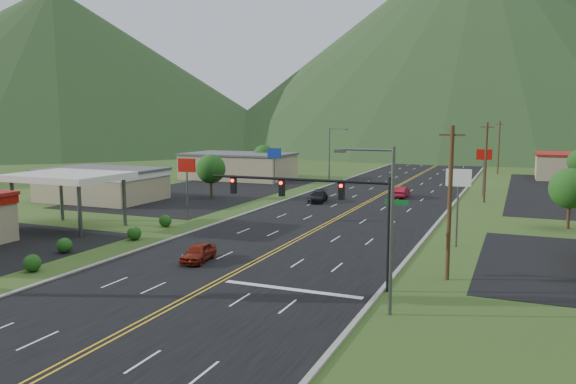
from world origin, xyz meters
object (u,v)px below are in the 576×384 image
at_px(gas_canopy, 69,178).
at_px(car_dark_mid, 318,197).
at_px(traffic_signal, 326,201).
at_px(car_red_near, 198,253).
at_px(car_red_far, 401,192).
at_px(streetlight_west, 331,151).
at_px(streetlight_east, 386,219).

xyz_separation_m(gas_canopy, car_dark_mid, (16.23, 25.00, -4.19)).
height_order(traffic_signal, car_red_near, traffic_signal).
distance_m(traffic_signal, car_red_far, 41.50).
distance_m(streetlight_west, car_red_near, 55.04).
distance_m(streetlight_west, car_dark_mid, 24.17).
bearing_deg(gas_canopy, traffic_signal, -15.70).
bearing_deg(car_dark_mid, gas_canopy, -131.26).
xyz_separation_m(streetlight_east, gas_canopy, (-33.18, 12.00, -0.31)).
xyz_separation_m(streetlight_east, car_dark_mid, (-16.95, 37.00, -4.50)).
height_order(streetlight_east, car_red_near, streetlight_east).
bearing_deg(car_red_far, gas_canopy, 53.36).
height_order(streetlight_east, gas_canopy, streetlight_east).
distance_m(streetlight_east, car_dark_mid, 40.95).
distance_m(traffic_signal, car_red_near, 11.51).
bearing_deg(streetlight_east, car_red_far, 100.16).
height_order(streetlight_east, car_red_far, streetlight_east).
bearing_deg(streetlight_west, car_red_far, -45.24).
bearing_deg(car_red_near, streetlight_west, 90.69).
distance_m(car_red_near, car_dark_mid, 31.36).
xyz_separation_m(streetlight_west, car_dark_mid, (5.91, -23.00, -4.50)).
distance_m(traffic_signal, car_dark_mid, 35.51).
bearing_deg(streetlight_west, gas_canopy, -102.13).
bearing_deg(car_dark_mid, car_red_far, 34.16).
distance_m(streetlight_east, streetlight_west, 64.21).
relative_size(streetlight_west, car_dark_mid, 1.91).
height_order(traffic_signal, gas_canopy, traffic_signal).
height_order(gas_canopy, car_red_far, gas_canopy).
relative_size(traffic_signal, car_red_near, 3.36).
distance_m(traffic_signal, streetlight_east, 6.17).
relative_size(streetlight_west, car_red_near, 2.31).
distance_m(traffic_signal, streetlight_west, 58.88).
bearing_deg(streetlight_east, traffic_signal, 139.61).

